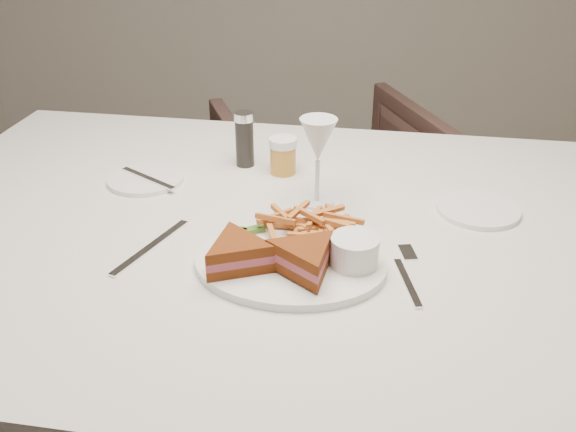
# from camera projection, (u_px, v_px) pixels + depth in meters

# --- Properties ---
(table) EXTENTS (1.68, 1.21, 0.75)m
(table) POSITION_uv_depth(u_px,v_px,m) (290.00, 379.00, 1.37)
(table) COLOR silver
(table) RESTS_ON ground
(chair_far) EXTENTS (0.87, 0.84, 0.70)m
(chair_far) POSITION_uv_depth(u_px,v_px,m) (330.00, 193.00, 2.20)
(chair_far) COLOR #46302B
(chair_far) RESTS_ON ground
(table_setting) EXTENTS (0.84, 0.63, 0.18)m
(table_setting) POSITION_uv_depth(u_px,v_px,m) (296.00, 221.00, 1.13)
(table_setting) COLOR white
(table_setting) RESTS_ON table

